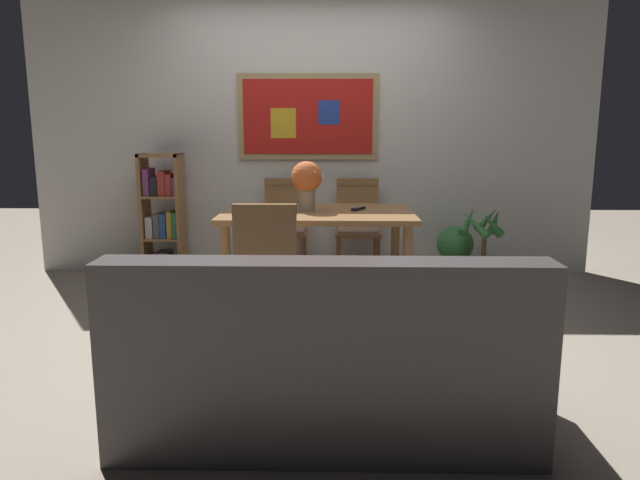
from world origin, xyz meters
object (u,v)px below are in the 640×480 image
object	(u,v)px
flower_vase	(308,181)
potted_ivy	(455,250)
dining_chair_far_left	(285,221)
tv_remote	(358,209)
dining_table	(318,223)
leather_couch	(324,363)
bookshelf	(164,221)
dining_chair_near_left	(267,262)
potted_palm	(482,256)
dining_chair_far_right	(358,221)

from	to	relation	value
flower_vase	potted_ivy	bearing A→B (deg)	30.16
dining_chair_far_left	tv_remote	size ratio (longest dim) A/B	5.83
dining_table	dining_chair_far_left	world-z (taller)	dining_chair_far_left
dining_chair_far_left	leather_couch	distance (m)	2.75
dining_chair_far_left	bookshelf	size ratio (longest dim) A/B	0.80
dining_chair_near_left	leather_couch	bearing A→B (deg)	-70.47
potted_ivy	dining_chair_near_left	bearing A→B (deg)	-132.93
potted_palm	leather_couch	bearing A→B (deg)	-118.66
dining_chair_near_left	leather_couch	size ratio (longest dim) A/B	0.51
dining_table	potted_ivy	bearing A→B (deg)	32.10
potted_palm	bookshelf	bearing A→B (deg)	174.06
tv_remote	dining_chair_far_right	bearing A→B (deg)	87.94
leather_couch	bookshelf	distance (m)	3.08
potted_ivy	leather_couch	bearing A→B (deg)	-113.08
dining_table	tv_remote	bearing A→B (deg)	12.33
dining_table	bookshelf	world-z (taller)	bookshelf
dining_chair_far_left	dining_chair_far_right	xyz separation A→B (m)	(0.65, 0.01, 0.00)
dining_chair_near_left	flower_vase	bearing A→B (deg)	76.10
dining_chair_far_right	leather_couch	xyz separation A→B (m)	(-0.26, -2.73, -0.23)
dining_chair_far_right	potted_palm	xyz separation A→B (m)	(1.05, -0.33, -0.25)
potted_ivy	dining_chair_far_left	bearing A→B (deg)	177.92
dining_chair_near_left	bookshelf	bearing A→B (deg)	124.12
dining_chair_far_left	bookshelf	world-z (taller)	bookshelf
dining_chair_far_right	dining_chair_far_left	bearing A→B (deg)	-178.70
potted_palm	flower_vase	distance (m)	1.69
bookshelf	tv_remote	distance (m)	1.88
bookshelf	potted_ivy	bearing A→B (deg)	-0.74
bookshelf	dining_chair_far_left	bearing A→B (deg)	1.13
dining_chair_far_left	leather_couch	bearing A→B (deg)	-81.72
dining_chair_near_left	tv_remote	distance (m)	1.12
leather_couch	potted_ivy	world-z (taller)	leather_couch
dining_chair_near_left	bookshelf	size ratio (longest dim) A/B	0.80
dining_chair_far_right	leather_couch	world-z (taller)	dining_chair_far_right
potted_ivy	tv_remote	xyz separation A→B (m)	(-0.90, -0.69, 0.46)
leather_couch	tv_remote	size ratio (longest dim) A/B	11.53
flower_vase	bookshelf	bearing A→B (deg)	149.57
bookshelf	potted_palm	size ratio (longest dim) A/B	1.59
potted_ivy	tv_remote	distance (m)	1.23
dining_table	dining_chair_far_right	distance (m)	0.90
bookshelf	tv_remote	size ratio (longest dim) A/B	7.28
flower_vase	tv_remote	bearing A→B (deg)	8.27
flower_vase	dining_chair_near_left	bearing A→B (deg)	-103.90
dining_chair_near_left	potted_ivy	xyz separation A→B (m)	(1.50, 1.61, -0.25)
dining_chair_far_left	potted_palm	distance (m)	1.75
dining_table	tv_remote	xyz separation A→B (m)	(0.31, 0.07, 0.10)
leather_couch	potted_palm	size ratio (longest dim) A/B	2.52
potted_palm	tv_remote	distance (m)	1.25
leather_couch	potted_palm	distance (m)	2.73
flower_vase	dining_chair_far_right	bearing A→B (deg)	63.12
dining_chair_far_right	dining_chair_near_left	bearing A→B (deg)	-110.48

